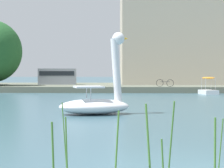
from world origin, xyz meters
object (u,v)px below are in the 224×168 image
object	(u,v)px
bicycle_parked	(165,83)
parked_van	(57,76)
swan_boat	(97,100)
pedal_boat_orange	(208,89)

from	to	relation	value
bicycle_parked	parked_van	world-z (taller)	parked_van
swan_boat	bicycle_parked	bearing A→B (deg)	77.46
bicycle_parked	parked_van	bearing A→B (deg)	146.59
swan_boat	bicycle_parked	world-z (taller)	swan_boat
pedal_boat_orange	parked_van	world-z (taller)	parked_van
swan_boat	pedal_boat_orange	xyz separation A→B (m)	(8.64, 19.15, -0.17)
pedal_boat_orange	parked_van	xyz separation A→B (m)	(-15.81, 11.12, 1.13)
bicycle_parked	swan_boat	bearing A→B (deg)	-102.54
swan_boat	pedal_boat_orange	distance (m)	21.01
parked_van	pedal_boat_orange	bearing A→B (deg)	-35.14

